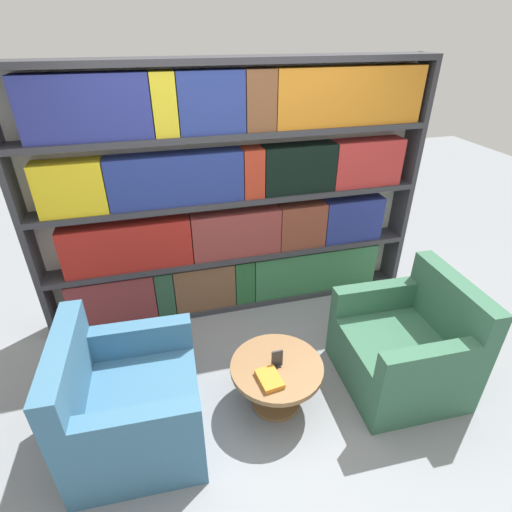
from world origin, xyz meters
TOP-DOWN VIEW (x-y plane):
  - ground_plane at (0.00, 0.00)m, footprint 14.00×14.00m
  - bookshelf at (0.00, 1.50)m, footprint 3.52×0.30m
  - armchair_left at (-1.03, 0.13)m, footprint 0.88×0.92m
  - armchair_right at (1.04, 0.13)m, footprint 0.87×0.91m
  - coffee_table at (0.00, 0.16)m, footprint 0.67×0.67m
  - table_sign at (0.00, 0.16)m, footprint 0.08×0.06m
  - stray_book at (-0.09, 0.04)m, footprint 0.17×0.22m

SIDE VIEW (x-z plane):
  - ground_plane at x=0.00m, z-range 0.00..0.00m
  - coffee_table at x=0.00m, z-range 0.08..0.47m
  - armchair_left at x=-1.03m, z-range -0.14..0.77m
  - armchair_right at x=1.04m, z-range -0.14..0.77m
  - stray_book at x=-0.09m, z-range 0.39..0.42m
  - table_sign at x=0.00m, z-range 0.37..0.51m
  - bookshelf at x=0.00m, z-range -0.01..2.29m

